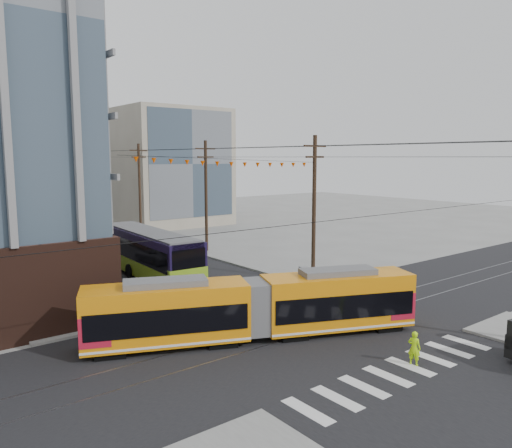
{
  "coord_description": "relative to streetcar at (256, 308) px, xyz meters",
  "views": [
    {
      "loc": [
        -17.9,
        -15.53,
        9.38
      ],
      "look_at": [
        1.2,
        8.76,
        5.23
      ],
      "focal_mm": 35.0,
      "sensor_mm": 36.0,
      "label": 1
    }
  ],
  "objects": [
    {
      "name": "bg_bldg_ne_near",
      "position": [
        18.49,
        43.9,
        6.34
      ],
      "size": [
        14.0,
        14.0,
        16.0
      ],
      "primitive_type": "cube",
      "color": "gray",
      "rests_on": "ground"
    },
    {
      "name": "parked_car_silver",
      "position": [
        -3.37,
        7.78,
        -0.87
      ],
      "size": [
        3.12,
        5.07,
        1.58
      ],
      "primitive_type": "imported",
      "rotation": [
        0.0,
        0.0,
        2.81
      ],
      "color": "gray",
      "rests_on": "ground"
    },
    {
      "name": "ground",
      "position": [
        2.49,
        -4.1,
        -1.66
      ],
      "size": [
        160.0,
        160.0,
        0.0
      ],
      "primitive_type": "plane",
      "color": "slate"
    },
    {
      "name": "parked_car_white",
      "position": [
        -3.36,
        12.64,
        -0.93
      ],
      "size": [
        3.92,
        5.4,
        1.45
      ],
      "primitive_type": "imported",
      "rotation": [
        0.0,
        0.0,
        2.72
      ],
      "color": "silver",
      "rests_on": "ground"
    },
    {
      "name": "streetcar",
      "position": [
        0.0,
        0.0,
        0.0
      ],
      "size": [
        16.77,
        9.02,
        3.32
      ],
      "primitive_type": null,
      "rotation": [
        0.0,
        0.0,
        -0.41
      ],
      "color": "orange",
      "rests_on": "ground"
    },
    {
      "name": "jersey_barrier",
      "position": [
        10.79,
        6.56,
        -1.24
      ],
      "size": [
        2.1,
        4.23,
        0.83
      ],
      "primitive_type": "cube",
      "rotation": [
        0.0,
        0.0,
        -0.3
      ],
      "color": "#5F5F5F",
      "rests_on": "ground"
    },
    {
      "name": "pedestrian",
      "position": [
        3.61,
        -7.06,
        -0.86
      ],
      "size": [
        0.52,
        0.66,
        1.59
      ],
      "primitive_type": "imported",
      "rotation": [
        0.0,
        0.0,
        1.84
      ],
      "color": "#B9FA0E",
      "rests_on": "ground"
    },
    {
      "name": "utility_pole_far",
      "position": [
        10.99,
        51.9,
        3.84
      ],
      "size": [
        0.3,
        0.3,
        11.0
      ],
      "primitive_type": "cylinder",
      "color": "black",
      "rests_on": "ground"
    },
    {
      "name": "parked_car_grey",
      "position": [
        -3.6,
        20.88,
        -0.99
      ],
      "size": [
        2.99,
        5.13,
        1.34
      ],
      "primitive_type": "imported",
      "rotation": [
        0.0,
        0.0,
        2.98
      ],
      "color": "#4B4C54",
      "rests_on": "ground"
    },
    {
      "name": "city_bus",
      "position": [
        1.76,
        15.77,
        0.24
      ],
      "size": [
        3.59,
        13.54,
        3.8
      ],
      "primitive_type": null,
      "rotation": [
        0.0,
        0.0,
        -0.05
      ],
      "color": "#180F32",
      "rests_on": "ground"
    },
    {
      "name": "bg_bldg_ne_far",
      "position": [
        20.49,
        63.9,
        5.34
      ],
      "size": [
        16.0,
        16.0,
        14.0
      ],
      "primitive_type": "cube",
      "color": "#8C99A5",
      "rests_on": "ground"
    }
  ]
}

